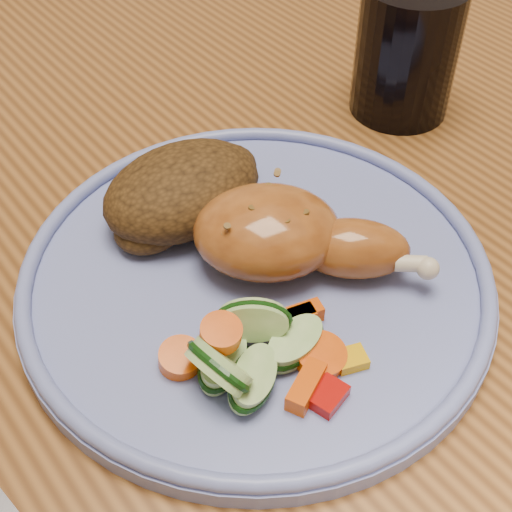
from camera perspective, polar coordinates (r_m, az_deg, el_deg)
name	(u,v)px	position (r m, az deg, el deg)	size (l,w,h in m)	color
dining_table	(286,256)	(0.59, 2.38, 0.03)	(0.90, 1.40, 0.75)	brown
chair_far	(14,98)	(1.14, -18.79, 11.86)	(0.42, 0.42, 0.91)	#4C2D16
plate	(256,279)	(0.45, 0.00, -1.86)	(0.30, 0.30, 0.01)	#6977BE
plate_rim	(256,267)	(0.44, 0.00, -0.90)	(0.30, 0.30, 0.01)	#6977BE
chicken_leg	(288,236)	(0.44, 2.56, 1.64)	(0.13, 0.14, 0.05)	#A25822
rice_pilaf	(185,190)	(0.48, -5.70, 5.25)	(0.12, 0.08, 0.05)	#432A10
vegetable_pile	(255,353)	(0.39, -0.05, -7.79)	(0.10, 0.09, 0.04)	#A50A05
drinking_glass	(407,50)	(0.59, 11.96, 15.81)	(0.08, 0.08, 0.11)	black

